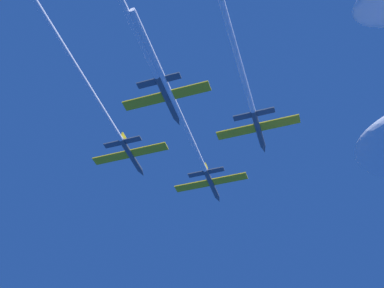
% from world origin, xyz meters
% --- Properties ---
extents(jet_lead, '(21.09, 66.96, 3.49)m').
position_xyz_m(jet_lead, '(0.31, -18.93, -0.75)').
color(jet_lead, '#4C5660').
extents(jet_left_wing, '(21.09, 62.52, 3.49)m').
position_xyz_m(jet_left_wing, '(-17.34, -34.33, 0.12)').
color(jet_left_wing, '#4C5660').
extents(jet_right_wing, '(21.09, 71.15, 3.49)m').
position_xyz_m(jet_right_wing, '(17.35, -37.56, 0.25)').
color(jet_right_wing, '#4C5660').
extents(jet_slot, '(21.09, 71.48, 3.49)m').
position_xyz_m(jet_slot, '(-0.88, -55.21, -0.83)').
color(jet_slot, '#4C5660').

